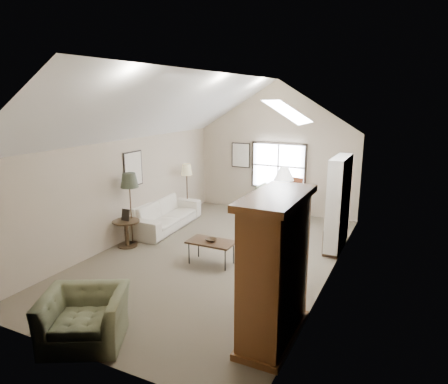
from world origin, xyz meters
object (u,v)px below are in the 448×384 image
at_px(sofa, 165,214).
at_px(armchair_near, 85,318).
at_px(side_chair, 292,198).
at_px(side_table, 127,233).
at_px(coffee_table, 211,252).
at_px(armoire, 275,269).
at_px(armchair_far, 277,199).

bearing_deg(sofa, armchair_near, -162.49).
bearing_deg(side_chair, side_table, -115.24).
relative_size(coffee_table, side_table, 1.55).
distance_m(armoire, coffee_table, 3.00).
bearing_deg(side_table, sofa, 90.00).
distance_m(armoire, armchair_near, 2.86).
height_order(sofa, coffee_table, sofa).
distance_m(armchair_far, side_chair, 0.51).
bearing_deg(side_chair, armoire, -65.53).
bearing_deg(armchair_near, sofa, 83.44).
bearing_deg(armoire, coffee_table, 136.50).
relative_size(armoire, side_chair, 1.87).
height_order(armoire, sofa, armoire).
bearing_deg(armchair_far, armoire, 111.13).
distance_m(sofa, armchair_far, 3.45).
height_order(armchair_near, side_table, armchair_near).
relative_size(side_table, side_chair, 0.55).
relative_size(armchair_near, side_table, 1.81).
bearing_deg(armoire, armchair_near, -151.95).
bearing_deg(coffee_table, side_chair, 81.98).
bearing_deg(side_chair, coffee_table, -87.71).
xyz_separation_m(armchair_near, coffee_table, (0.36, 3.28, -0.12)).
distance_m(armchair_far, side_table, 4.74).
bearing_deg(armchair_far, armchair_near, 89.57).
height_order(armoire, armchair_far, armoire).
height_order(coffee_table, side_table, side_table).
bearing_deg(armoire, side_table, 155.43).
bearing_deg(side_table, coffee_table, -0.61).
xyz_separation_m(coffee_table, side_table, (-2.30, 0.02, 0.07)).
bearing_deg(armoire, side_chair, 104.16).
distance_m(armoire, armchair_far, 6.45).
height_order(coffee_table, side_chair, side_chair).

